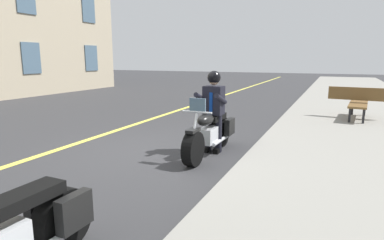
{
  "coord_description": "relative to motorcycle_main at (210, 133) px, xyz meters",
  "views": [
    {
      "loc": [
        5.75,
        3.51,
        2.0
      ],
      "look_at": [
        -0.14,
        0.88,
        0.75
      ],
      "focal_mm": 30.0,
      "sensor_mm": 36.0,
      "label": 1
    }
  ],
  "objects": [
    {
      "name": "rider_main",
      "position": [
        -0.19,
        -0.0,
        0.58
      ],
      "size": [
        0.62,
        0.55,
        1.74
      ],
      "color": "black",
      "rests_on": "ground_plane"
    },
    {
      "name": "ground_plane",
      "position": [
        0.38,
        -1.18,
        -0.45
      ],
      "size": [
        80.0,
        80.0,
        0.0
      ],
      "primitive_type": "plane",
      "color": "#333335"
    },
    {
      "name": "lane_center_stripe",
      "position": [
        0.38,
        -3.18,
        -0.45
      ],
      "size": [
        60.0,
        0.16,
        0.01
      ],
      "primitive_type": "cube",
      "color": "#E5DB4C",
      "rests_on": "ground_plane"
    },
    {
      "name": "motorcycle_main",
      "position": [
        0.0,
        0.0,
        0.0
      ],
      "size": [
        2.21,
        0.6,
        1.26
      ],
      "color": "black",
      "rests_on": "ground_plane"
    },
    {
      "name": "bench_sidewalk",
      "position": [
        -4.98,
        3.03,
        0.26
      ],
      "size": [
        1.84,
        1.8,
        0.95
      ],
      "color": "brown",
      "rests_on": "sidewalk_curb"
    }
  ]
}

